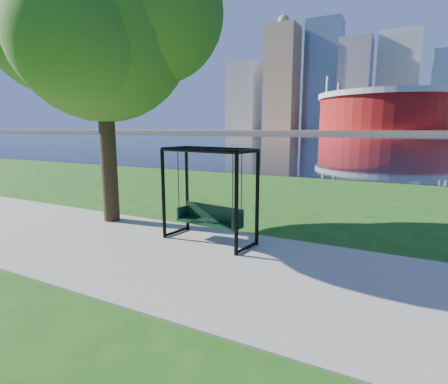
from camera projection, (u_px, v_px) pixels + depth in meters
The scene contains 8 objects.
ground at pixel (221, 255), 6.94m from camera, with size 900.00×900.00×0.00m, color #1E5114.
path at pixel (208, 262), 6.51m from camera, with size 120.00×4.00×0.03m, color #9E937F.
river at pixel (396, 139), 95.83m from camera, with size 900.00×180.00×0.02m, color black.
far_bank at pixel (405, 131), 273.42m from camera, with size 900.00×228.00×2.00m, color #937F60.
stadium at pixel (388, 110), 213.79m from camera, with size 83.00×83.00×32.00m.
skyline at pixel (403, 87), 280.88m from camera, with size 392.00×66.00×96.50m.
swing at pixel (210, 197), 7.56m from camera, with size 2.12×1.14×2.08m.
park_tree at pixel (101, 24), 8.68m from camera, with size 5.83×5.27×7.25m.
Camera 1 is at (3.13, -5.83, 2.45)m, focal length 28.00 mm.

